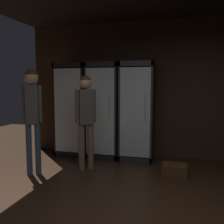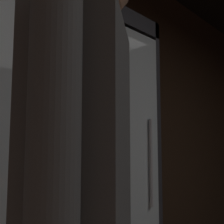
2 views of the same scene
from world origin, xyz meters
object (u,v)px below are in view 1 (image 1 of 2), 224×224
object	(u,v)px
cooler_center	(138,112)
shopper_far	(32,106)
wine_crate_floor	(175,170)
shopper_near	(86,112)
cooler_far_left	(74,110)
cooler_left	(105,111)

from	to	relation	value
cooler_center	shopper_far	xyz separation A→B (m)	(-1.51, -1.38, 0.20)
cooler_center	wine_crate_floor	bearing A→B (deg)	-47.28
cooler_center	shopper_far	world-z (taller)	cooler_center
shopper_near	shopper_far	distance (m)	0.90
cooler_center	shopper_near	size ratio (longest dim) A/B	1.17
cooler_far_left	wine_crate_floor	size ratio (longest dim) A/B	4.92
shopper_near	wine_crate_floor	xyz separation A→B (m)	(1.54, 0.04, -0.93)
cooler_center	shopper_far	distance (m)	2.05
cooler_far_left	wine_crate_floor	xyz separation A→B (m)	(2.15, -0.83, -0.86)
cooler_left	wine_crate_floor	distance (m)	1.88
wine_crate_floor	cooler_left	bearing A→B (deg)	150.40
cooler_left	cooler_center	size ratio (longest dim) A/B	1.00
shopper_far	shopper_near	bearing A→B (deg)	34.57
shopper_near	wine_crate_floor	distance (m)	1.80
shopper_near	wine_crate_floor	bearing A→B (deg)	1.66
shopper_far	wine_crate_floor	distance (m)	2.56
cooler_far_left	cooler_left	world-z (taller)	same
cooler_center	wine_crate_floor	distance (m)	1.41
cooler_center	shopper_near	world-z (taller)	cooler_center
cooler_far_left	shopper_far	size ratio (longest dim) A/B	1.11
cooler_center	wine_crate_floor	xyz separation A→B (m)	(0.76, -0.83, -0.85)
cooler_center	cooler_far_left	bearing A→B (deg)	179.98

